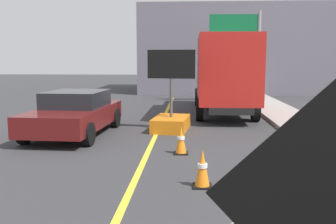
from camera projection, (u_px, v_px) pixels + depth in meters
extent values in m
cube|color=yellow|center=(120.00, 213.00, 5.93)|extent=(0.14, 36.00, 0.01)
cube|color=orange|center=(171.00, 124.00, 12.88)|extent=(1.31, 1.92, 0.45)
cylinder|color=#4C4C4C|center=(171.00, 98.00, 12.76)|extent=(0.10, 0.10, 1.30)
cube|color=black|center=(171.00, 64.00, 12.61)|extent=(1.60, 0.27, 0.95)
sphere|color=yellow|center=(188.00, 64.00, 12.56)|extent=(0.09, 0.09, 0.09)
sphere|color=yellow|center=(179.00, 64.00, 12.61)|extent=(0.09, 0.09, 0.09)
sphere|color=yellow|center=(170.00, 64.00, 12.67)|extent=(0.09, 0.09, 0.09)
sphere|color=yellow|center=(161.00, 64.00, 12.72)|extent=(0.09, 0.09, 0.09)
sphere|color=yellow|center=(156.00, 59.00, 12.73)|extent=(0.09, 0.09, 0.09)
sphere|color=yellow|center=(156.00, 70.00, 12.78)|extent=(0.09, 0.09, 0.09)
cube|color=black|center=(223.00, 100.00, 17.02)|extent=(1.61, 7.69, 0.25)
cube|color=silver|center=(219.00, 74.00, 19.61)|extent=(2.27, 2.16, 1.90)
cube|color=red|center=(226.00, 68.00, 15.65)|extent=(2.28, 5.24, 2.62)
cylinder|color=black|center=(198.00, 97.00, 19.69)|extent=(0.28, 0.90, 0.90)
cylinder|color=black|center=(240.00, 97.00, 19.55)|extent=(0.28, 0.90, 0.90)
cylinder|color=black|center=(200.00, 109.00, 14.82)|extent=(0.28, 0.90, 0.90)
cylinder|color=black|center=(256.00, 110.00, 14.69)|extent=(0.28, 0.90, 0.90)
cube|color=#591414|center=(74.00, 117.00, 12.04)|extent=(2.21, 4.58, 0.60)
cube|color=black|center=(76.00, 99.00, 12.19)|extent=(1.84, 2.11, 0.50)
cylinder|color=black|center=(88.00, 134.00, 10.52)|extent=(0.26, 0.67, 0.66)
cylinder|color=black|center=(24.00, 133.00, 10.74)|extent=(0.26, 0.67, 0.66)
cylinder|color=black|center=(115.00, 118.00, 13.42)|extent=(0.26, 0.67, 0.66)
cylinder|color=black|center=(64.00, 117.00, 13.64)|extent=(0.26, 0.67, 0.66)
cylinder|color=gray|center=(258.00, 57.00, 20.77)|extent=(0.18, 0.18, 5.00)
cube|color=#0F6033|center=(233.00, 26.00, 20.58)|extent=(2.60, 0.14, 1.30)
cube|color=white|center=(233.00, 27.00, 20.61)|extent=(1.82, 0.06, 0.18)
cube|color=slate|center=(248.00, 51.00, 28.78)|extent=(15.79, 8.43, 6.09)
cube|color=black|center=(202.00, 186.00, 7.17)|extent=(0.36, 0.36, 0.03)
cone|color=orange|center=(202.00, 167.00, 7.12)|extent=(0.28, 0.28, 0.70)
cylinder|color=white|center=(202.00, 165.00, 7.11)|extent=(0.19, 0.19, 0.08)
cube|color=black|center=(181.00, 153.00, 9.68)|extent=(0.36, 0.36, 0.03)
cone|color=orange|center=(181.00, 139.00, 9.63)|extent=(0.28, 0.28, 0.69)
cylinder|color=white|center=(181.00, 138.00, 9.62)|extent=(0.19, 0.19, 0.08)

